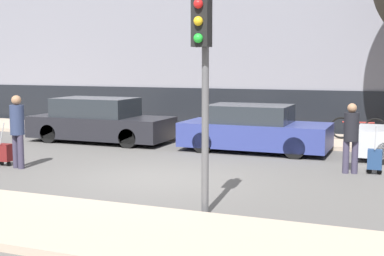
{
  "coord_description": "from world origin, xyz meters",
  "views": [
    {
      "loc": [
        5.08,
        -10.54,
        2.54
      ],
      "look_at": [
        0.13,
        1.8,
        0.95
      ],
      "focal_mm": 50.0,
      "sensor_mm": 36.0,
      "label": 1
    }
  ],
  "objects_px": {
    "parked_car_1": "(254,129)",
    "trolley_right": "(375,159)",
    "parked_car_0": "(100,121)",
    "pedestrian_left": "(17,127)",
    "traffic_light": "(203,62)",
    "trolley_left": "(5,153)",
    "pedestrian_right": "(351,134)",
    "parked_bicycle": "(358,128)"
  },
  "relations": [
    {
      "from": "parked_car_1",
      "to": "parked_bicycle",
      "type": "bearing_deg",
      "value": 45.73
    },
    {
      "from": "trolley_right",
      "to": "traffic_light",
      "type": "bearing_deg",
      "value": -117.73
    },
    {
      "from": "parked_bicycle",
      "to": "trolley_right",
      "type": "bearing_deg",
      "value": -81.04
    },
    {
      "from": "pedestrian_right",
      "to": "traffic_light",
      "type": "height_order",
      "value": "traffic_light"
    },
    {
      "from": "parked_car_1",
      "to": "parked_car_0",
      "type": "bearing_deg",
      "value": -179.6
    },
    {
      "from": "pedestrian_right",
      "to": "parked_car_1",
      "type": "bearing_deg",
      "value": -50.45
    },
    {
      "from": "parked_car_1",
      "to": "traffic_light",
      "type": "distance_m",
      "value": 7.23
    },
    {
      "from": "traffic_light",
      "to": "parked_car_1",
      "type": "bearing_deg",
      "value": 98.27
    },
    {
      "from": "parked_car_1",
      "to": "trolley_right",
      "type": "xyz_separation_m",
      "value": [
        3.49,
        -2.17,
        -0.29
      ]
    },
    {
      "from": "parked_car_1",
      "to": "traffic_light",
      "type": "relative_size",
      "value": 1.18
    },
    {
      "from": "pedestrian_right",
      "to": "trolley_right",
      "type": "height_order",
      "value": "pedestrian_right"
    },
    {
      "from": "parked_car_0",
      "to": "trolley_right",
      "type": "relative_size",
      "value": 4.18
    },
    {
      "from": "parked_car_1",
      "to": "pedestrian_left",
      "type": "relative_size",
      "value": 2.38
    },
    {
      "from": "trolley_left",
      "to": "parked_bicycle",
      "type": "relative_size",
      "value": 0.62
    },
    {
      "from": "pedestrian_right",
      "to": "parked_bicycle",
      "type": "xyz_separation_m",
      "value": [
        -0.24,
        5.07,
        -0.44
      ]
    },
    {
      "from": "pedestrian_left",
      "to": "traffic_light",
      "type": "distance_m",
      "value": 6.28
    },
    {
      "from": "trolley_right",
      "to": "traffic_light",
      "type": "relative_size",
      "value": 0.31
    },
    {
      "from": "traffic_light",
      "to": "parked_bicycle",
      "type": "xyz_separation_m",
      "value": [
        1.7,
        9.67,
        -2.09
      ]
    },
    {
      "from": "parked_bicycle",
      "to": "parked_car_1",
      "type": "bearing_deg",
      "value": -134.27
    },
    {
      "from": "parked_car_0",
      "to": "parked_bicycle",
      "type": "height_order",
      "value": "parked_car_0"
    },
    {
      "from": "trolley_right",
      "to": "parked_bicycle",
      "type": "xyz_separation_m",
      "value": [
        -0.78,
        4.95,
        0.14
      ]
    },
    {
      "from": "trolley_left",
      "to": "pedestrian_right",
      "type": "bearing_deg",
      "value": 15.45
    },
    {
      "from": "parked_car_0",
      "to": "parked_bicycle",
      "type": "distance_m",
      "value": 8.4
    },
    {
      "from": "trolley_left",
      "to": "pedestrian_right",
      "type": "distance_m",
      "value": 8.47
    },
    {
      "from": "parked_bicycle",
      "to": "trolley_left",
      "type": "bearing_deg",
      "value": -137.21
    },
    {
      "from": "pedestrian_right",
      "to": "parked_bicycle",
      "type": "height_order",
      "value": "pedestrian_right"
    },
    {
      "from": "trolley_right",
      "to": "pedestrian_right",
      "type": "bearing_deg",
      "value": -167.44
    },
    {
      "from": "parked_car_1",
      "to": "trolley_right",
      "type": "relative_size",
      "value": 3.81
    },
    {
      "from": "parked_car_0",
      "to": "traffic_light",
      "type": "bearing_deg",
      "value": -47.82
    },
    {
      "from": "parked_car_0",
      "to": "parked_bicycle",
      "type": "bearing_deg",
      "value": 19.55
    },
    {
      "from": "trolley_left",
      "to": "pedestrian_left",
      "type": "bearing_deg",
      "value": -14.14
    },
    {
      "from": "parked_car_1",
      "to": "parked_bicycle",
      "type": "distance_m",
      "value": 3.88
    },
    {
      "from": "pedestrian_right",
      "to": "parked_car_0",
      "type": "bearing_deg",
      "value": -28.06
    },
    {
      "from": "parked_car_0",
      "to": "trolley_right",
      "type": "xyz_separation_m",
      "value": [
        8.7,
        -2.13,
        -0.33
      ]
    },
    {
      "from": "pedestrian_left",
      "to": "trolley_right",
      "type": "bearing_deg",
      "value": 31.3
    },
    {
      "from": "trolley_right",
      "to": "pedestrian_left",
      "type": "bearing_deg",
      "value": -162.91
    },
    {
      "from": "pedestrian_left",
      "to": "trolley_left",
      "type": "bearing_deg",
      "value": -179.93
    },
    {
      "from": "pedestrian_left",
      "to": "trolley_right",
      "type": "xyz_separation_m",
      "value": [
        8.15,
        2.51,
        -0.68
      ]
    },
    {
      "from": "pedestrian_right",
      "to": "trolley_right",
      "type": "xyz_separation_m",
      "value": [
        0.54,
        0.12,
        -0.58
      ]
    },
    {
      "from": "trolley_left",
      "to": "traffic_light",
      "type": "relative_size",
      "value": 0.3
    },
    {
      "from": "parked_car_1",
      "to": "parked_bicycle",
      "type": "xyz_separation_m",
      "value": [
        2.71,
        2.78,
        -0.15
      ]
    },
    {
      "from": "trolley_left",
      "to": "pedestrian_right",
      "type": "xyz_separation_m",
      "value": [
        8.15,
        2.25,
        0.6
      ]
    }
  ]
}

